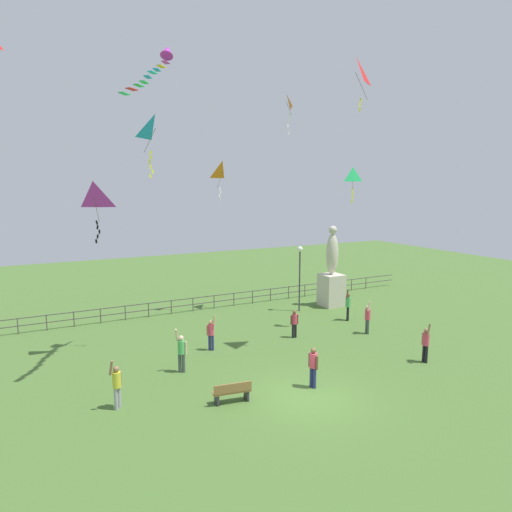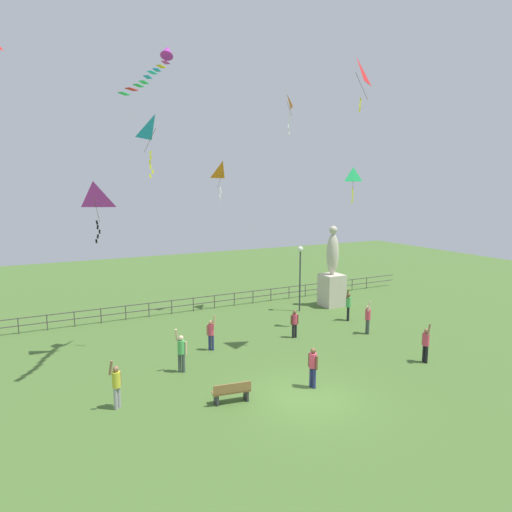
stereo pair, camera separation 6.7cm
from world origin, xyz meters
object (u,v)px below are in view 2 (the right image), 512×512
(person_5, at_px, (294,322))
(kite_6, at_px, (223,172))
(statue_monument, at_px, (332,279))
(park_bench, at_px, (232,392))
(person_7, at_px, (211,333))
(kite_2, at_px, (94,198))
(person_0, at_px, (426,343))
(person_4, at_px, (368,317))
(kite_3, at_px, (287,103))
(kite_1, at_px, (155,130))
(kite_0, at_px, (356,73))
(lamppost, at_px, (300,264))
(kite_4, at_px, (353,177))
(person_2, at_px, (348,305))
(person_6, at_px, (181,351))
(streamer_kite, at_px, (165,55))
(person_3, at_px, (116,384))
(person_1, at_px, (313,365))

(person_5, distance_m, kite_6, 10.60)
(statue_monument, height_order, park_bench, statue_monument)
(park_bench, distance_m, person_7, 5.87)
(kite_2, bearing_deg, person_0, -28.19)
(person_4, relative_size, person_5, 1.25)
(kite_3, bearing_deg, kite_1, -158.96)
(kite_6, bearing_deg, kite_0, -71.66)
(lamppost, bearing_deg, kite_4, -82.08)
(kite_1, bearing_deg, kite_0, -26.02)
(person_4, bearing_deg, kite_4, 101.47)
(person_2, relative_size, person_7, 1.09)
(person_2, bearing_deg, person_6, -166.10)
(statue_monument, xyz_separation_m, person_2, (-1.23, -3.39, -0.93))
(park_bench, height_order, kite_0, kite_0)
(person_5, bearing_deg, statue_monument, 37.82)
(person_6, bearing_deg, person_5, 13.37)
(kite_4, xyz_separation_m, kite_6, (-5.39, 6.25, 0.36))
(park_bench, bearing_deg, kite_4, 28.48)
(person_0, distance_m, streamer_kite, 18.12)
(person_3, bearing_deg, statue_monument, 27.56)
(person_7, bearing_deg, kite_0, -26.37)
(kite_0, distance_m, kite_4, 6.00)
(kite_3, xyz_separation_m, kite_4, (1.47, -4.95, -4.70))
(kite_0, height_order, kite_6, kite_0)
(person_5, relative_size, kite_4, 0.78)
(person_0, height_order, kite_3, kite_3)
(statue_monument, bearing_deg, person_7, -158.14)
(person_5, bearing_deg, kite_4, 0.62)
(person_6, height_order, kite_3, kite_3)
(streamer_kite, bearing_deg, kite_2, 165.88)
(person_3, xyz_separation_m, kite_4, (14.06, 3.87, 7.92))
(kite_2, distance_m, streamer_kite, 7.30)
(kite_2, xyz_separation_m, kite_6, (8.46, 4.81, 1.44))
(statue_monument, distance_m, person_2, 3.73)
(lamppost, distance_m, park_bench, 13.91)
(statue_monument, distance_m, person_4, 6.33)
(lamppost, xyz_separation_m, park_bench, (-9.40, -9.87, -2.77))
(statue_monument, distance_m, person_3, 18.32)
(kite_4, bearing_deg, statue_monument, 64.79)
(person_3, xyz_separation_m, kite_3, (12.59, 8.81, 12.62))
(statue_monument, distance_m, person_1, 13.48)
(lamppost, xyz_separation_m, person_7, (-8.04, -4.18, -2.29))
(lamppost, relative_size, kite_4, 2.22)
(kite_2, bearing_deg, person_6, -46.56)
(kite_0, distance_m, kite_6, 10.55)
(person_4, bearing_deg, person_2, 75.62)
(person_5, relative_size, kite_6, 0.65)
(statue_monument, xyz_separation_m, kite_0, (-4.53, -7.46, 11.67))
(statue_monument, relative_size, kite_3, 2.28)
(person_3, relative_size, person_7, 1.06)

